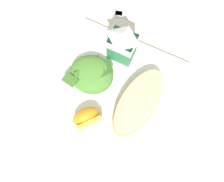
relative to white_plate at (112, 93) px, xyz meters
The scene contains 7 objects.
ground 0.01m from the white_plate, ahead, with size 3.00×3.00×0.00m, color beige.
white_plate is the anchor object (origin of this frame).
cheesy_pizza_bread 0.07m from the white_plate, ahead, with size 0.10×0.18×0.04m.
green_salad_pile 0.07m from the white_plate, 166.96° to the left, with size 0.10×0.10×0.04m.
milk_carton 0.12m from the white_plate, 101.34° to the left, with size 0.06×0.04×0.11m.
orange_wedge_front 0.09m from the white_plate, 107.48° to the right, with size 0.07×0.07×0.04m.
metal_fork 0.22m from the white_plate, 123.79° to the left, with size 0.19×0.07×0.01m.
Camera 1 is at (0.06, -0.13, 0.62)m, focal length 44.09 mm.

